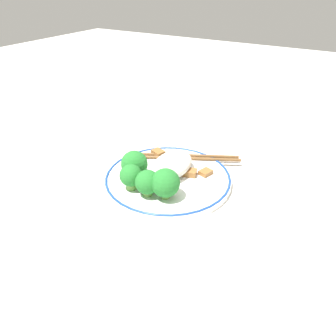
{
  "coord_description": "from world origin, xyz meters",
  "views": [
    {
      "loc": [
        -0.47,
        -0.28,
        0.37
      ],
      "look_at": [
        0.0,
        0.0,
        0.03
      ],
      "focal_mm": 35.0,
      "sensor_mm": 36.0,
      "label": 1
    }
  ],
  "objects": [
    {
      "name": "meat_near_back",
      "position": [
        0.05,
        -0.06,
        0.02
      ],
      "size": [
        0.03,
        0.03,
        0.01
      ],
      "color": "#9E6633",
      "rests_on": "plate"
    },
    {
      "name": "rice_mound",
      "position": [
        0.01,
        0.0,
        0.03
      ],
      "size": [
        0.11,
        0.07,
        0.04
      ],
      "color": "white",
      "rests_on": "plate"
    },
    {
      "name": "plate",
      "position": [
        0.0,
        0.0,
        0.01
      ],
      "size": [
        0.25,
        0.25,
        0.01
      ],
      "color": "white",
      "rests_on": "ground_plane"
    },
    {
      "name": "ground_plane",
      "position": [
        0.0,
        0.0,
        0.0
      ],
      "size": [
        3.0,
        3.0,
        0.0
      ],
      "primitive_type": "plane",
      "color": "silver"
    },
    {
      "name": "broccoli_back_left",
      "position": [
        -0.03,
        0.06,
        0.04
      ],
      "size": [
        0.05,
        0.05,
        0.06
      ],
      "color": "#72AD4C",
      "rests_on": "plate"
    },
    {
      "name": "broccoli_mid_left",
      "position": [
        -0.06,
        -0.03,
        0.04
      ],
      "size": [
        0.05,
        0.05,
        0.06
      ],
      "color": "#72AD4C",
      "rests_on": "plate"
    },
    {
      "name": "meat_near_right",
      "position": [
        0.02,
        0.09,
        0.02
      ],
      "size": [
        0.03,
        0.03,
        0.01
      ],
      "color": "brown",
      "rests_on": "plate"
    },
    {
      "name": "broccoli_back_center",
      "position": [
        -0.07,
        0.04,
        0.04
      ],
      "size": [
        0.04,
        0.04,
        0.05
      ],
      "color": "#72AD4C",
      "rests_on": "plate"
    },
    {
      "name": "meat_near_left",
      "position": [
        0.03,
        -0.03,
        0.02
      ],
      "size": [
        0.03,
        0.04,
        0.01
      ],
      "color": "#9E6633",
      "rests_on": "plate"
    },
    {
      "name": "meat_near_front",
      "position": [
        0.06,
        0.06,
        0.02
      ],
      "size": [
        0.03,
        0.03,
        0.01
      ],
      "color": "#9E6633",
      "rests_on": "plate"
    },
    {
      "name": "broccoli_back_right",
      "position": [
        -0.07,
        0.0,
        0.04
      ],
      "size": [
        0.05,
        0.05,
        0.05
      ],
      "color": "#72AD4C",
      "rests_on": "plate"
    },
    {
      "name": "chopsticks",
      "position": [
        0.08,
        0.01,
        0.02
      ],
      "size": [
        0.12,
        0.22,
        0.01
      ],
      "color": "brown",
      "rests_on": "plate"
    }
  ]
}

